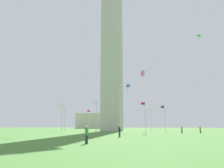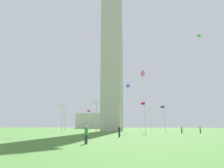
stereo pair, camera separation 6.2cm
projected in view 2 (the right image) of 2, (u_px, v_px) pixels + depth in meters
ground_plane at (112, 131)px, 67.63m from camera, size 260.00×260.00×0.00m
obelisk_monument at (112, 47)px, 73.05m from camera, size 6.20×6.20×56.35m
flagpole_n at (65, 118)px, 72.31m from camera, size 1.12×0.14×7.83m
flagpole_ne at (62, 116)px, 60.07m from camera, size 1.12×0.14×7.83m
flagpole_e at (96, 115)px, 52.75m from camera, size 1.12×0.14×7.83m
flagpole_se at (145, 115)px, 54.64m from camera, size 1.12×0.14×7.83m
flagpole_s at (165, 117)px, 64.63m from camera, size 1.12×0.14×7.83m
flagpole_sw at (151, 118)px, 76.87m from camera, size 1.12×0.14×7.83m
flagpole_w at (122, 119)px, 84.19m from camera, size 1.12×0.14×7.83m
flagpole_nw at (90, 119)px, 82.30m from camera, size 1.12×0.14×7.83m
person_teal_shirt at (182, 130)px, 50.27m from camera, size 0.32×0.32×1.64m
person_orange_shirt at (200, 129)px, 49.99m from camera, size 0.32×0.32×1.74m
person_black_shirt at (119, 131)px, 32.89m from camera, size 0.32×0.32×1.69m
person_green_shirt at (86, 135)px, 20.46m from camera, size 0.32×0.32×1.74m
kite_blue_delta at (127, 86)px, 55.91m from camera, size 1.66×1.43×2.42m
kite_green_diamond at (199, 36)px, 57.11m from camera, size 1.21×1.21×1.38m
kite_yellow_diamond at (83, 30)px, 66.42m from camera, size 1.72×1.63×2.30m
kite_pink_box at (143, 73)px, 58.70m from camera, size 1.28×1.34×2.78m
distant_building at (100, 121)px, 136.08m from camera, size 27.14×15.06×9.47m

